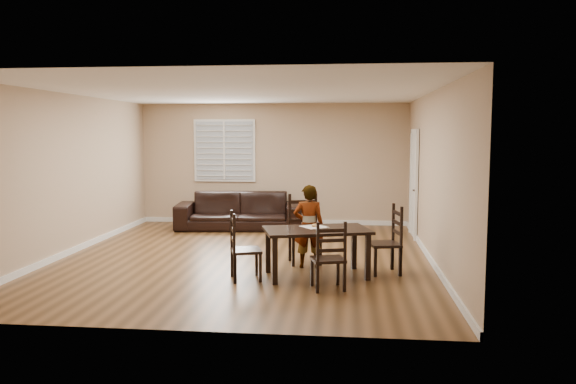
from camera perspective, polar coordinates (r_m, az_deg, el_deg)
The scene contains 11 objects.
ground at distance 9.36m, azimuth -4.32°, elevation -6.61°, with size 7.00×7.00×0.00m, color brown.
room at distance 9.31m, azimuth -4.00°, elevation 4.54°, with size 6.04×7.04×2.72m.
dining_table at distance 8.01m, azimuth 2.93°, elevation -4.39°, with size 1.64×1.20×0.69m.
chair_near at distance 8.95m, azimuth 1.58°, elevation -3.98°, with size 0.58×0.56×1.08m.
chair_far at distance 7.30m, azimuth 4.30°, elevation -6.87°, with size 0.50×0.48×0.92m.
chair_left at distance 7.87m, azimuth -5.13°, elevation -5.80°, with size 0.51×0.53×0.96m.
chair_right at distance 8.35m, azimuth 10.55°, elevation -5.04°, with size 0.51×0.53×1.00m.
child at distance 8.51m, azimuth 2.12°, elevation -3.51°, with size 0.46×0.30×1.27m, color gray.
napkin at distance 8.15m, azimuth 2.67°, elevation -3.54°, with size 0.33×0.33×0.00m, color beige.
donut at distance 8.15m, azimuth 2.80°, elevation -3.37°, with size 0.11×0.11×0.04m.
sofa at distance 12.06m, azimuth -4.97°, elevation -1.91°, with size 2.65×1.04×0.77m, color black.
Camera 1 is at (1.65, -8.99, 2.04)m, focal length 35.00 mm.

